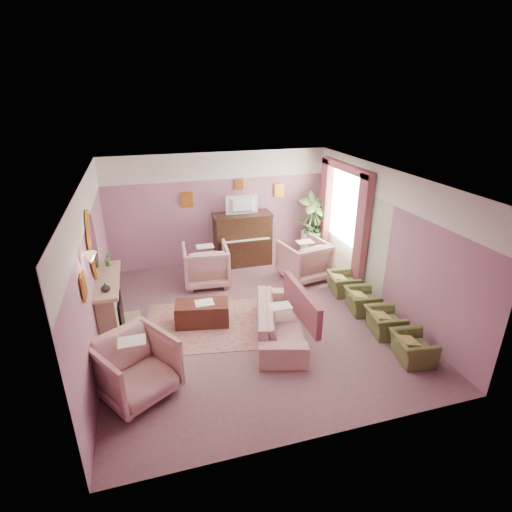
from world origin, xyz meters
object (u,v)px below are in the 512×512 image
object	(u,v)px
piano	(243,240)
olive_chair_b	(385,319)
floral_armchair_left	(206,263)
olive_chair_c	(362,298)
floral_armchair_right	(304,258)
side_table	(310,244)
television	(243,204)
coffee_table	(202,313)
sofa	(280,315)
floral_armchair_front	(135,365)
olive_chair_a	(413,344)
olive_chair_d	(343,280)

from	to	relation	value
piano	olive_chair_b	world-z (taller)	piano
floral_armchair_left	olive_chair_c	world-z (taller)	floral_armchair_left
floral_armchair_right	side_table	bearing A→B (deg)	60.18
television	coffee_table	world-z (taller)	television
piano	olive_chair_b	bearing A→B (deg)	-65.66
floral_armchair_left	side_table	bearing A→B (deg)	15.49
television	sofa	xyz separation A→B (m)	(-0.15, -3.27, -1.18)
piano	olive_chair_c	bearing A→B (deg)	-60.01
coffee_table	sofa	bearing A→B (deg)	-30.29
coffee_table	olive_chair_c	distance (m)	3.20
floral_armchair_front	olive_chair_a	bearing A→B (deg)	-5.70
olive_chair_a	floral_armchair_right	bearing A→B (deg)	99.26
piano	olive_chair_c	xyz separation A→B (m)	(1.72, -2.97, -0.35)
coffee_table	floral_armchair_right	size ratio (longest dim) A/B	0.96
television	olive_chair_b	xyz separation A→B (m)	(1.72, -3.74, -1.30)
floral_armchair_left	olive_chair_d	xyz separation A→B (m)	(2.81, -1.28, -0.22)
olive_chair_b	floral_armchair_front	bearing A→B (deg)	-175.05
floral_armchair_left	television	bearing A→B (deg)	36.99
television	olive_chair_a	xyz separation A→B (m)	(1.72, -4.56, -1.30)
floral_armchair_right	olive_chair_c	size ratio (longest dim) A/B	1.51
piano	side_table	bearing A→B (deg)	-1.83
floral_armchair_left	floral_armchair_right	bearing A→B (deg)	-9.22
olive_chair_c	side_table	size ratio (longest dim) A/B	0.98
piano	sofa	world-z (taller)	piano
olive_chair_c	side_table	distance (m)	2.92
olive_chair_a	olive_chair_c	world-z (taller)	same
television	side_table	distance (m)	2.23
floral_armchair_front	olive_chair_d	distance (m)	4.84
olive_chair_b	olive_chair_c	bearing A→B (deg)	90.00
sofa	floral_armchair_left	size ratio (longest dim) A/B	2.02
coffee_table	sofa	xyz separation A→B (m)	(1.30, -0.76, 0.20)
floral_armchair_right	olive_chair_b	xyz separation A→B (m)	(0.55, -2.56, -0.22)
floral_armchair_left	floral_armchair_right	world-z (taller)	same
floral_armchair_left	olive_chair_b	bearing A→B (deg)	-46.14
floral_armchair_right	floral_armchair_front	size ratio (longest dim) A/B	1.00
side_table	television	bearing A→B (deg)	179.72
floral_armchair_right	olive_chair_a	bearing A→B (deg)	-80.74
piano	olive_chair_c	world-z (taller)	piano
coffee_table	olive_chair_b	xyz separation A→B (m)	(3.18, -1.24, 0.07)
sofa	floral_armchair_left	xyz separation A→B (m)	(-0.94, 2.44, 0.10)
floral_armchair_front	olive_chair_a	xyz separation A→B (m)	(4.40, -0.44, -0.22)
floral_armchair_left	olive_chair_b	distance (m)	4.06
piano	side_table	xyz separation A→B (m)	(1.84, -0.06, -0.30)
floral_armchair_front	side_table	bearing A→B (deg)	42.31
television	olive_chair_d	size ratio (longest dim) A/B	1.16
floral_armchair_left	olive_chair_b	world-z (taller)	floral_armchair_left
floral_armchair_right	olive_chair_d	size ratio (longest dim) A/B	1.51
floral_armchair_front	olive_chair_c	distance (m)	4.56
olive_chair_b	olive_chair_d	size ratio (longest dim) A/B	1.00
floral_armchair_front	floral_armchair_left	bearing A→B (deg)	64.32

